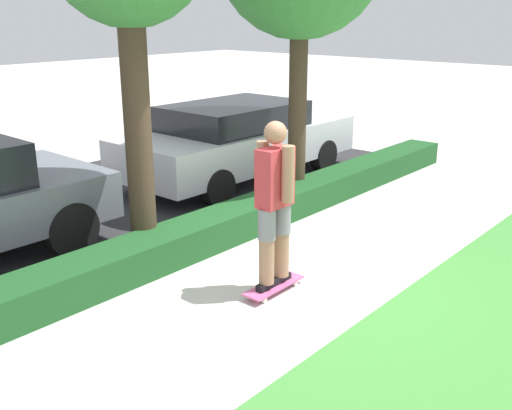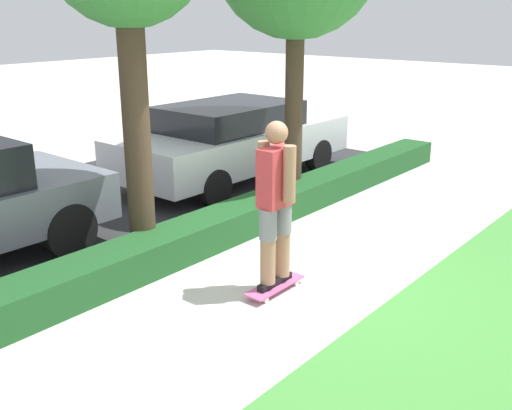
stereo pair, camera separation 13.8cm
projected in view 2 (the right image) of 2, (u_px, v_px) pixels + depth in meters
name	position (u px, v px, depth m)	size (l,w,h in m)	color
ground_plane	(306.00, 279.00, 6.96)	(60.00, 60.00, 0.00)	beige
street_asphalt	(90.00, 207.00, 9.51)	(12.53, 5.00, 0.01)	#2D2D30
hedge_row	(207.00, 232.00, 7.87)	(12.53, 0.60, 0.41)	#1E5123
skateboard	(275.00, 286.00, 6.63)	(0.80, 0.24, 0.09)	#DB5B93
skater_person	(276.00, 201.00, 6.32)	(0.52, 0.47, 1.82)	black
parked_car_middle	(234.00, 139.00, 10.89)	(4.74, 1.95, 1.40)	silver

